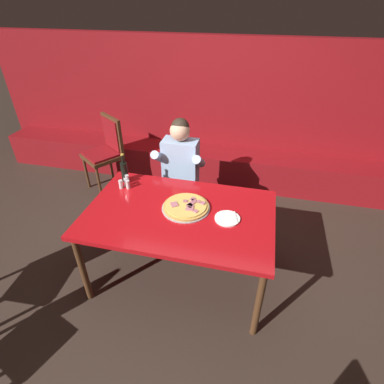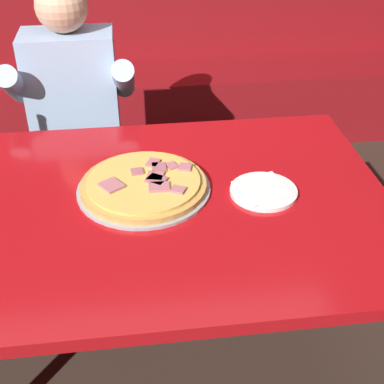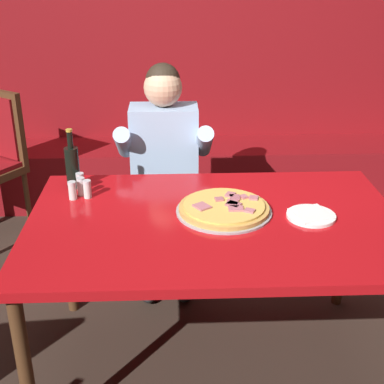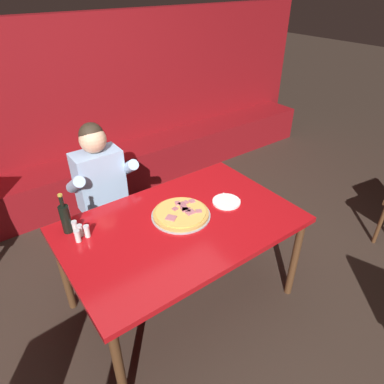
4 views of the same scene
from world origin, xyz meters
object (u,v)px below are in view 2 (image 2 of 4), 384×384
Objects in this scene: plate_white_paper at (263,191)px; diner_seated_blue_shirt at (74,117)px; main_dining_table at (132,221)px; pizza at (144,185)px.

plate_white_paper is 0.16× the size of diner_seated_blue_shirt.
main_dining_table is 7.62× the size of plate_white_paper.
pizza is at bearing 55.57° from main_dining_table.
plate_white_paper reaches higher than main_dining_table.
diner_seated_blue_shirt is (-0.22, 0.77, -0.00)m from main_dining_table.
diner_seated_blue_shirt is at bearing 106.02° from main_dining_table.
pizza is 1.99× the size of plate_white_paper.
pizza is 0.37m from plate_white_paper.
main_dining_table is 0.42m from plate_white_paper.
diner_seated_blue_shirt reaches higher than plate_white_paper.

